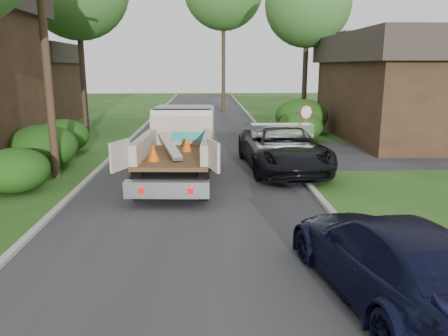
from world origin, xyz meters
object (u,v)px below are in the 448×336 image
object	(u,v)px
house_left_far	(21,83)
navy_suv	(390,258)
tree_right_far	(308,4)
flatbed_truck	(181,140)
utility_pole	(45,40)
black_pickup	(283,148)
stop_sign	(306,119)
house_right	(418,85)

from	to	relation	value
house_left_far	navy_suv	size ratio (longest dim) A/B	1.37
house_left_far	tree_right_far	size ratio (longest dim) A/B	0.66
tree_right_far	flatbed_truck	bearing A→B (deg)	-118.68
flatbed_truck	navy_suv	bearing A→B (deg)	-62.98
utility_pole	black_pickup	size ratio (longest dim) A/B	1.52
flatbed_truck	black_pickup	distance (m)	4.30
stop_sign	tree_right_far	world-z (taller)	tree_right_far
stop_sign	house_right	size ratio (longest dim) A/B	0.19
house_right	tree_right_far	xyz separation A→B (m)	(-5.50, 6.00, 5.32)
utility_pole	tree_right_far	distance (m)	20.12
house_left_far	house_right	size ratio (longest dim) A/B	0.58
stop_sign	black_pickup	size ratio (longest dim) A/B	0.38
house_left_far	house_right	distance (m)	27.68
flatbed_truck	navy_suv	xyz separation A→B (m)	(4.40, -9.73, -0.62)
house_right	utility_pole	bearing A→B (deg)	-153.99
utility_pole	house_right	world-z (taller)	utility_pole
utility_pole	flatbed_truck	size ratio (longest dim) A/B	1.42
flatbed_truck	navy_suv	world-z (taller)	flatbed_truck
stop_sign	utility_pole	bearing A→B (deg)	-159.38
house_left_far	flatbed_truck	size ratio (longest dim) A/B	1.08
stop_sign	utility_pole	xyz separation A→B (m)	(-10.68, -4.02, 3.40)
house_right	flatbed_truck	xyz separation A→B (m)	(-13.60, -8.80, -1.74)
utility_pole	stop_sign	bearing A→B (deg)	20.62
stop_sign	house_right	bearing A→B (deg)	32.66
utility_pole	house_left_far	world-z (taller)	utility_pole
stop_sign	house_right	distance (m)	9.37
house_right	navy_suv	distance (m)	20.83
house_left_far	tree_right_far	bearing A→B (deg)	-5.44
house_left_far	flatbed_truck	world-z (taller)	house_left_far
stop_sign	black_pickup	world-z (taller)	stop_sign
house_right	stop_sign	bearing A→B (deg)	-147.34
house_right	tree_right_far	size ratio (longest dim) A/B	1.13
tree_right_far	black_pickup	size ratio (longest dim) A/B	1.75
flatbed_truck	black_pickup	size ratio (longest dim) A/B	1.07
flatbed_truck	stop_sign	bearing A→B (deg)	35.95
stop_sign	tree_right_far	distance (m)	13.08
utility_pole	house_right	distance (m)	20.66
black_pickup	house_left_far	bearing A→B (deg)	133.37
house_right	navy_suv	xyz separation A→B (m)	(-9.20, -18.53, -2.36)
navy_suv	flatbed_truck	bearing A→B (deg)	-74.17
utility_pole	flatbed_truck	xyz separation A→B (m)	(4.88, 0.22, -3.75)
utility_pole	tree_right_far	size ratio (longest dim) A/B	0.87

